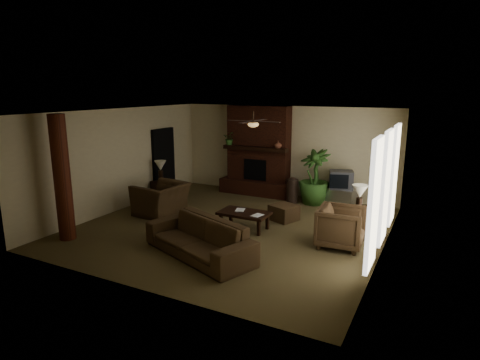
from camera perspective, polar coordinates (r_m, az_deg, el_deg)
The scene contains 23 objects.
room_shell at distance 9.60m, azimuth -1.09°, elevation 1.27°, with size 7.00×7.00×7.00m.
fireplace at distance 12.83m, azimuth 2.58°, elevation 3.11°, with size 2.40×0.70×2.80m.
windows at distance 8.77m, azimuth 19.85°, elevation -0.96°, with size 0.08×3.65×2.35m.
log_column at distance 9.65m, azimuth -23.85°, elevation 0.22°, with size 0.36×0.36×2.80m, color #5B2716.
doorway at distance 13.01m, azimuth -10.74°, elevation 2.55°, with size 0.10×1.00×2.10m, color black.
ceiling_fan at distance 9.53m, azimuth 1.88°, elevation 8.04°, with size 1.35×1.35×0.37m.
sofa at distance 8.24m, azimuth -5.83°, elevation -7.32°, with size 2.54×0.74×0.99m, color #43311D.
armchair_left at distance 11.02m, azimuth -11.09°, elevation -1.93°, with size 1.28×0.83×1.12m, color #43311D.
armchair_right at distance 8.90m, azimuth 14.10°, elevation -6.20°, with size 0.93×0.88×0.96m, color #43311D.
coffee_table at distance 9.71m, azimuth 0.59°, elevation -4.86°, with size 1.20×0.70×0.43m.
ottoman at distance 10.47m, azimuth 6.23°, elevation -4.60°, with size 0.60×0.60×0.40m, color #43311D.
tv_stand at distance 12.06m, azimuth 14.16°, elevation -2.32°, with size 0.85×0.50×0.50m, color #BDBDC0.
tv at distance 11.92m, azimuth 14.10°, elevation 0.03°, with size 0.77×0.70×0.52m.
floor_vase at distance 12.04m, azimuth 7.41°, elevation -1.17°, with size 0.34×0.34×0.77m.
floor_plant at distance 12.02m, azimuth 10.41°, elevation -1.21°, with size 0.90×1.61×0.90m, color #366026.
side_table_left at distance 12.59m, azimuth -11.02°, elevation -1.42°, with size 0.50×0.50×0.55m, color black.
lamp_left at distance 12.40m, azimuth -11.19°, elevation 1.80°, with size 0.42×0.42×0.65m.
side_table_right at distance 9.73m, azimuth 16.64°, elevation -5.98°, with size 0.50×0.50×0.55m, color black.
lamp_right at distance 9.51m, azimuth 16.58°, elevation -1.85°, with size 0.41×0.41×0.65m.
mantel_plant at distance 12.90m, azimuth -1.45°, elevation 5.72°, with size 0.38×0.42×0.33m, color #366026.
mantel_vase at distance 12.20m, azimuth 5.41°, elevation 4.99°, with size 0.22×0.23×0.22m, color brown.
book_a at distance 9.77m, azimuth -0.61°, elevation -3.51°, with size 0.22×0.03×0.29m, color #999999.
book_b at distance 9.42m, azimuth 1.97°, elevation -4.13°, with size 0.21×0.02×0.29m, color #999999.
Camera 1 is at (4.46, -8.28, 3.33)m, focal length 30.17 mm.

